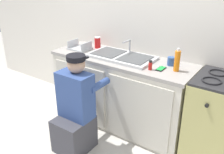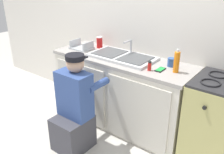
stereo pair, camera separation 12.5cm
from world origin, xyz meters
The scene contains 13 objects.
ground_plane centered at (0.00, 0.00, 0.00)m, with size 12.00×12.00×0.00m, color beige.
back_wall centered at (0.00, 0.65, 1.25)m, with size 6.00×0.10×2.50m, color silver.
counter_cabinet centered at (0.00, 0.29, 0.44)m, with size 1.76×0.62×0.88m.
countertop centered at (0.00, 0.30, 0.90)m, with size 1.80×0.62×0.04m, color #9E9993.
sink_double_basin centered at (0.00, 0.30, 0.94)m, with size 0.80×0.44×0.19m.
stove_range centered at (1.24, 0.30, 0.47)m, with size 0.66×0.62×0.95m.
plumber_person centered at (-0.14, -0.41, 0.46)m, with size 0.42×0.61×1.10m.
soap_bottle_orange centered at (0.70, 0.28, 1.03)m, with size 0.06×0.06×0.25m.
dish_rack_tray centered at (-0.65, 0.27, 0.94)m, with size 0.28×0.22×0.11m.
cell_phone centered at (0.55, 0.23, 0.92)m, with size 0.07×0.14×0.01m.
soda_cup_red centered at (-0.49, 0.46, 0.99)m, with size 0.08×0.08×0.15m.
spice_bottle_red centered at (0.46, 0.15, 0.97)m, with size 0.04×0.04×0.11m.
coffee_mug centered at (0.59, 0.40, 0.97)m, with size 0.13×0.08×0.10m.
Camera 2 is at (1.64, -2.04, 1.92)m, focal length 40.00 mm.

